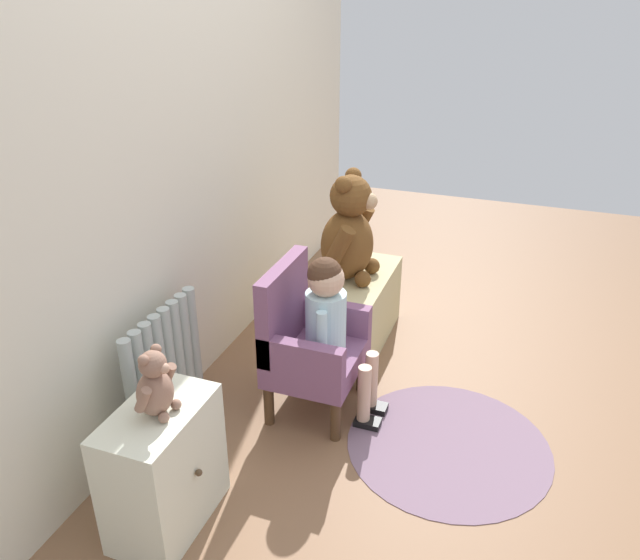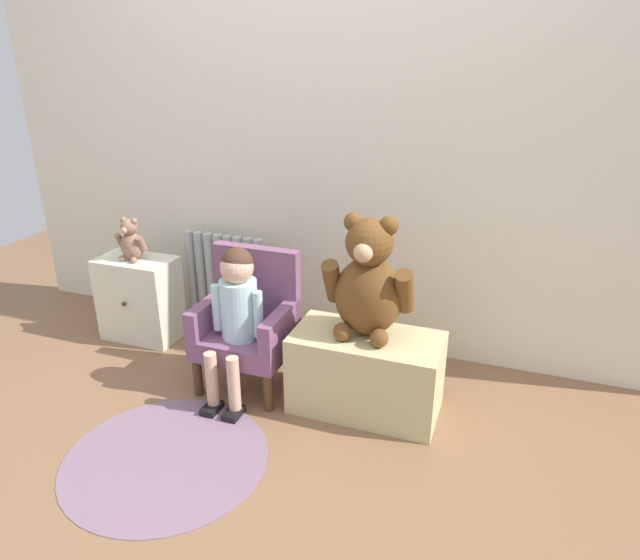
% 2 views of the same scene
% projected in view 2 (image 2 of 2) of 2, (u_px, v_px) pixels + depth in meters
% --- Properties ---
extents(ground_plane, '(6.00, 6.00, 0.00)m').
position_uv_depth(ground_plane, '(231.00, 457.00, 2.31)').
color(ground_plane, brown).
extents(back_wall, '(3.80, 0.05, 2.40)m').
position_uv_depth(back_wall, '(325.00, 119.00, 2.82)').
color(back_wall, silver).
rests_on(back_wall, ground_plane).
extents(radiator, '(0.50, 0.05, 0.57)m').
position_uv_depth(radiator, '(226.00, 284.00, 3.24)').
color(radiator, '#A9B4B1').
rests_on(radiator, ground_plane).
extents(small_dresser, '(0.42, 0.27, 0.47)m').
position_uv_depth(small_dresser, '(140.00, 298.00, 3.17)').
color(small_dresser, silver).
rests_on(small_dresser, ground_plane).
extents(child_armchair, '(0.43, 0.36, 0.67)m').
position_uv_depth(child_armchair, '(249.00, 322.00, 2.70)').
color(child_armchair, '#7C4D70').
rests_on(child_armchair, ground_plane).
extents(child_figure, '(0.25, 0.35, 0.72)m').
position_uv_depth(child_figure, '(236.00, 303.00, 2.55)').
color(child_figure, silver).
rests_on(child_figure, ground_plane).
extents(low_bench, '(0.66, 0.34, 0.37)m').
position_uv_depth(low_bench, '(366.00, 373.00, 2.55)').
color(low_bench, '#C9BC86').
rests_on(low_bench, ground_plane).
extents(large_teddy_bear, '(0.39, 0.28, 0.54)m').
position_uv_depth(large_teddy_bear, '(368.00, 283.00, 2.42)').
color(large_teddy_bear, brown).
rests_on(large_teddy_bear, low_bench).
extents(small_teddy_bear, '(0.17, 0.12, 0.23)m').
position_uv_depth(small_teddy_bear, '(131.00, 241.00, 3.03)').
color(small_teddy_bear, '#8F6855').
rests_on(small_teddy_bear, small_dresser).
extents(floor_rug, '(0.82, 0.82, 0.01)m').
position_uv_depth(floor_rug, '(166.00, 458.00, 2.29)').
color(floor_rug, slate).
rests_on(floor_rug, ground_plane).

